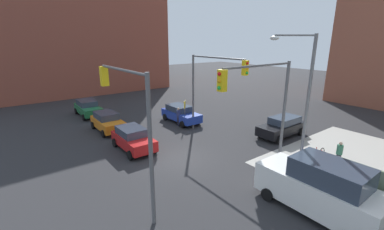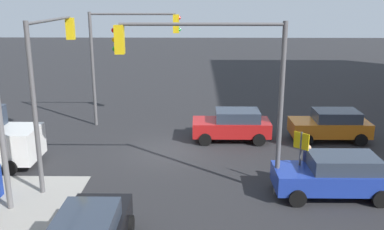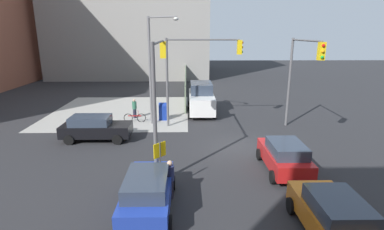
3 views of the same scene
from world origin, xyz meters
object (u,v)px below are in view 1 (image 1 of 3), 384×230
sedan_red (133,139)px  van_white_delivery (320,188)px  street_lamp_corner (303,91)px  pedestrian_waiting (179,116)px  traffic_signal_nw_corner (211,80)px  pedestrian_crossing (339,153)px  traffic_signal_se_corner (129,111)px  bicycle_leaning_on_fence (318,155)px  hatchback_orange (107,121)px  sedan_black (282,126)px  coupe_green (88,108)px  mailbox_blue (310,161)px  traffic_signal_ne_corner (263,98)px  coupe_blue (181,114)px

sedan_red → van_white_delivery: bearing=17.3°
street_lamp_corner → pedestrian_waiting: size_ratio=4.61×
traffic_signal_nw_corner → pedestrian_crossing: size_ratio=4.08×
traffic_signal_se_corner → bicycle_leaning_on_fence: traffic_signal_se_corner is taller
traffic_signal_nw_corner → bicycle_leaning_on_fence: size_ratio=3.71×
street_lamp_corner → traffic_signal_nw_corner: bearing=-172.1°
hatchback_orange → pedestrian_crossing: 17.85m
sedan_black → pedestrian_waiting: pedestrian_waiting is taller
coupe_green → pedestrian_crossing: size_ratio=2.72×
street_lamp_corner → hatchback_orange: size_ratio=1.99×
street_lamp_corner → pedestrian_crossing: street_lamp_corner is taller
street_lamp_corner → hatchback_orange: 15.82m
traffic_signal_nw_corner → mailbox_blue: (8.34, 0.50, -3.91)m
traffic_signal_se_corner → coupe_green: size_ratio=1.50×
traffic_signal_ne_corner → van_white_delivery: bearing=-8.4°
pedestrian_crossing → traffic_signal_nw_corner: bearing=36.6°
pedestrian_crossing → sedan_black: bearing=0.6°
traffic_signal_se_corner → pedestrian_waiting: (-8.36, 8.30, -3.71)m
traffic_signal_se_corner → hatchback_orange: (-11.00, 2.61, -3.77)m
traffic_signal_se_corner → coupe_green: (-16.93, 2.64, -3.77)m
pedestrian_crossing → pedestrian_waiting: bearing=34.5°
street_lamp_corner → coupe_blue: bearing=-175.8°
traffic_signal_ne_corner → street_lamp_corner: 3.16m
mailbox_blue → pedestrian_waiting: 12.06m
bicycle_leaning_on_fence → traffic_signal_se_corner: bearing=-104.6°
street_lamp_corner → pedestrian_crossing: 4.68m
traffic_signal_nw_corner → bicycle_leaning_on_fence: bearing=19.2°
sedan_black → bicycle_leaning_on_fence: bearing=-25.2°
traffic_signal_ne_corner → coupe_green: size_ratio=1.50×
traffic_signal_nw_corner → pedestrian_crossing: 10.15m
street_lamp_corner → coupe_green: size_ratio=1.84×
van_white_delivery → pedestrian_waiting: bearing=172.0°
mailbox_blue → sedan_black: size_ratio=0.32×
traffic_signal_nw_corner → traffic_signal_ne_corner: bearing=-17.8°
street_lamp_corner → coupe_blue: 12.31m
traffic_signal_nw_corner → sedan_black: bearing=51.3°
mailbox_blue → pedestrian_crossing: pedestrian_crossing is taller
coupe_green → pedestrian_waiting: pedestrian_waiting is taller
traffic_signal_ne_corner → pedestrian_waiting: (-10.30, 1.43, -3.73)m
bicycle_leaning_on_fence → coupe_blue: bearing=-168.2°
van_white_delivery → bicycle_leaning_on_fence: (-2.79, 5.40, -0.93)m
traffic_signal_nw_corner → coupe_blue: traffic_signal_nw_corner is taller
mailbox_blue → sedan_red: sedan_red is taller
mailbox_blue → coupe_green: coupe_green is taller
van_white_delivery → pedestrian_crossing: (-1.59, 5.60, -0.46)m
mailbox_blue → traffic_signal_nw_corner: bearing=-176.6°
traffic_signal_ne_corner → pedestrian_waiting: bearing=172.1°
sedan_black → van_white_delivery: size_ratio=0.83×
traffic_signal_se_corner → sedan_black: 14.15m
sedan_black → coupe_blue: 9.35m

